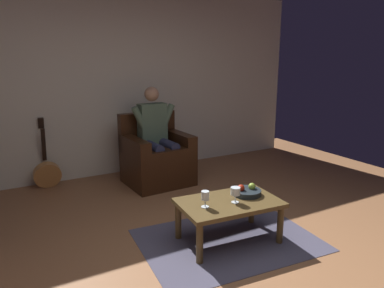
# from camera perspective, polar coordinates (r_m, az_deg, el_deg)

# --- Properties ---
(ground_plane) EXTENTS (7.28, 7.28, 0.00)m
(ground_plane) POSITION_cam_1_polar(r_m,az_deg,el_deg) (3.08, 7.52, -19.92)
(ground_plane) COLOR #8E5C3A
(wall_back) EXTENTS (6.04, 0.06, 2.63)m
(wall_back) POSITION_cam_1_polar(r_m,az_deg,el_deg) (5.35, -12.06, 9.27)
(wall_back) COLOR beige
(wall_back) RESTS_ON ground
(rug) EXTENTS (1.71, 1.30, 0.01)m
(rug) POSITION_cam_1_polar(r_m,az_deg,el_deg) (3.57, 5.70, -14.76)
(rug) COLOR #454355
(rug) RESTS_ON ground
(armchair) EXTENTS (0.86, 0.78, 0.94)m
(armchair) POSITION_cam_1_polar(r_m,az_deg,el_deg) (4.95, -5.59, -2.28)
(armchair) COLOR black
(armchair) RESTS_ON ground
(person_seated) EXTENTS (0.64, 0.61, 1.30)m
(person_seated) POSITION_cam_1_polar(r_m,az_deg,el_deg) (4.84, -5.55, 1.71)
(person_seated) COLOR #4E634C
(person_seated) RESTS_ON ground
(coffee_table) EXTENTS (0.97, 0.64, 0.40)m
(coffee_table) POSITION_cam_1_polar(r_m,az_deg,el_deg) (3.42, 5.83, -9.80)
(coffee_table) COLOR brown
(coffee_table) RESTS_ON ground
(guitar) EXTENTS (0.35, 0.27, 0.92)m
(guitar) POSITION_cam_1_polar(r_m,az_deg,el_deg) (5.15, -21.83, -4.13)
(guitar) COLOR #B7793E
(guitar) RESTS_ON ground
(wine_glass_near) EXTENTS (0.09, 0.09, 0.15)m
(wine_glass_near) POSITION_cam_1_polar(r_m,az_deg,el_deg) (3.33, 6.84, -7.51)
(wine_glass_near) COLOR silver
(wine_glass_near) RESTS_ON coffee_table
(wine_glass_far) EXTENTS (0.07, 0.07, 0.15)m
(wine_glass_far) POSITION_cam_1_polar(r_m,az_deg,el_deg) (3.21, 2.09, -8.27)
(wine_glass_far) COLOR silver
(wine_glass_far) RESTS_ON coffee_table
(fruit_bowl) EXTENTS (0.28, 0.28, 0.11)m
(fruit_bowl) POSITION_cam_1_polar(r_m,az_deg,el_deg) (3.55, 8.60, -7.38)
(fruit_bowl) COLOR #1D242A
(fruit_bowl) RESTS_ON coffee_table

